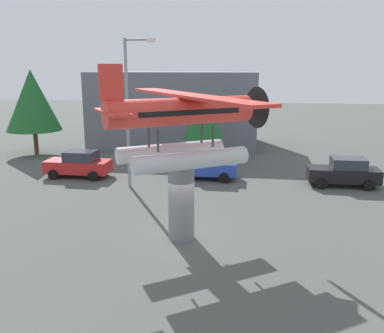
% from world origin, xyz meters
% --- Properties ---
extents(ground_plane, '(140.00, 140.00, 0.00)m').
position_xyz_m(ground_plane, '(0.00, 0.00, 0.00)').
color(ground_plane, '#4C514C').
extents(display_pedestal, '(1.10, 1.10, 3.26)m').
position_xyz_m(display_pedestal, '(0.00, 0.00, 1.63)').
color(display_pedestal, slate).
rests_on(display_pedestal, ground).
extents(floatplane_monument, '(7.13, 9.17, 4.00)m').
position_xyz_m(floatplane_monument, '(0.11, 0.07, 4.93)').
color(floatplane_monument, silver).
rests_on(floatplane_monument, display_pedestal).
extents(car_near_red, '(4.20, 2.02, 1.76)m').
position_xyz_m(car_near_red, '(-8.48, 9.15, 0.88)').
color(car_near_red, red).
rests_on(car_near_red, ground).
extents(car_mid_blue, '(4.20, 2.02, 1.76)m').
position_xyz_m(car_mid_blue, '(-0.19, 9.97, 0.88)').
color(car_mid_blue, '#2847B7').
rests_on(car_mid_blue, ground).
extents(car_far_black, '(4.20, 2.02, 1.76)m').
position_xyz_m(car_far_black, '(8.41, 9.50, 0.88)').
color(car_far_black, black).
rests_on(car_far_black, ground).
extents(streetlight_primary, '(1.84, 0.28, 8.71)m').
position_xyz_m(streetlight_primary, '(-4.32, 7.40, 5.00)').
color(streetlight_primary, gray).
rests_on(streetlight_primary, ground).
extents(storefront_building, '(14.86, 7.68, 6.65)m').
position_xyz_m(storefront_building, '(-4.36, 22.00, 3.33)').
color(storefront_building, slate).
rests_on(storefront_building, ground).
extents(tree_west, '(4.43, 4.43, 6.91)m').
position_xyz_m(tree_west, '(-15.07, 15.82, 4.44)').
color(tree_west, brown).
rests_on(tree_west, ground).
extents(tree_east, '(2.99, 2.99, 5.22)m').
position_xyz_m(tree_east, '(-0.91, 14.45, 3.54)').
color(tree_east, brown).
rests_on(tree_east, ground).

